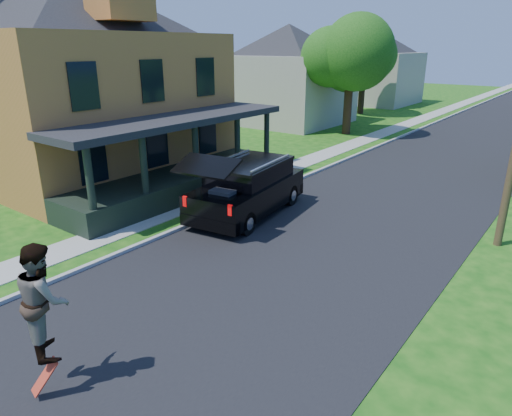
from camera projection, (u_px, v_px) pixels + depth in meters
The scene contains 13 objects.
ground at pixel (198, 318), 10.14m from camera, with size 140.00×140.00×0.00m, color #0F4E0F.
street at pixel (451, 155), 25.15m from camera, with size 8.00×120.00×0.02m, color black.
curb at pixel (381, 146), 27.45m from camera, with size 0.15×120.00×0.12m, color #A2A39E.
sidewalk at pixel (358, 143), 28.33m from camera, with size 1.30×120.00×0.03m, color #9E9D95.
front_walk at pixel (137, 183), 20.04m from camera, with size 6.50×1.20×0.03m, color #9E9D95.
main_house at pixel (79, 64), 20.26m from camera, with size 15.56×15.56×10.10m.
neighbor_house_mid at pixel (288, 66), 34.41m from camera, with size 12.78×12.78×8.30m.
neighbor_house_far at pixel (375, 61), 46.42m from camera, with size 12.78×12.78×8.30m.
black_suv at pixel (247, 188), 16.03m from camera, with size 2.77×5.67×2.54m.
skateboarder at pixel (43, 299), 7.66m from camera, with size 1.21×1.10×2.03m.
skateboard at pixel (45, 378), 7.71m from camera, with size 0.42×0.41×0.67m.
tree_left_mid at pixel (351, 55), 29.45m from camera, with size 6.06×6.22×7.84m.
tree_left_far at pixel (365, 46), 38.52m from camera, with size 6.20×6.39×8.31m.
Camera 1 is at (6.30, -6.17, 5.72)m, focal length 32.00 mm.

